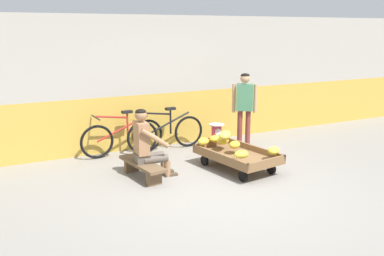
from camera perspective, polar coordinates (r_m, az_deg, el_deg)
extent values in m
plane|color=gray|center=(6.52, 4.85, -8.28)|extent=(80.00, 80.00, 0.00)
cube|color=gold|center=(8.90, -5.20, 1.19)|extent=(16.00, 0.30, 1.10)
cube|color=#A8A399|center=(8.72, -5.37, 9.69)|extent=(16.00, 0.30, 1.54)
cube|color=brown|center=(7.39, 6.02, -3.78)|extent=(1.04, 1.55, 0.05)
cube|color=brown|center=(7.12, 3.61, -3.76)|extent=(0.25, 1.43, 0.10)
cube|color=brown|center=(7.63, 8.29, -2.72)|extent=(0.25, 1.43, 0.10)
cube|color=brown|center=(7.89, 2.67, -2.08)|extent=(0.84, 0.16, 0.10)
cube|color=brown|center=(6.89, 9.90, -4.52)|extent=(0.84, 0.16, 0.10)
cylinder|color=black|center=(7.62, 1.69, -4.35)|extent=(0.08, 0.19, 0.18)
cylinder|color=black|center=(8.00, 5.30, -3.55)|extent=(0.08, 0.19, 0.18)
cylinder|color=black|center=(6.88, 6.80, -6.36)|extent=(0.08, 0.19, 0.18)
cylinder|color=black|center=(7.30, 10.48, -5.35)|extent=(0.08, 0.19, 0.18)
ellipsoid|color=yellow|center=(6.85, 6.58, -3.49)|extent=(0.25, 0.19, 0.13)
ellipsoid|color=yellow|center=(7.14, 10.79, -2.96)|extent=(0.30, 0.27, 0.13)
ellipsoid|color=gold|center=(7.77, 3.12, -1.45)|extent=(0.26, 0.21, 0.13)
ellipsoid|color=gold|center=(7.40, 5.69, -2.22)|extent=(0.30, 0.28, 0.13)
ellipsoid|color=gold|center=(7.64, 4.11, -1.72)|extent=(0.27, 0.22, 0.13)
ellipsoid|color=gold|center=(7.58, 1.53, -1.79)|extent=(0.30, 0.27, 0.13)
ellipsoid|color=yellow|center=(7.59, 4.49, -0.83)|extent=(0.30, 0.29, 0.13)
ellipsoid|color=yellow|center=(7.45, 4.37, -1.04)|extent=(0.30, 0.28, 0.13)
cube|color=brown|center=(6.99, -6.65, -4.72)|extent=(0.43, 1.13, 0.05)
cube|color=brown|center=(7.35, -8.03, -4.95)|extent=(0.25, 0.11, 0.22)
cube|color=brown|center=(6.71, -5.07, -6.66)|extent=(0.25, 0.11, 0.22)
cylinder|color=#9E704C|center=(7.22, -3.79, -4.99)|extent=(0.10, 0.10, 0.27)
cube|color=#4C3D2D|center=(7.27, -3.33, -5.79)|extent=(0.23, 0.10, 0.04)
cylinder|color=brown|center=(7.10, -5.34, -3.76)|extent=(0.41, 0.15, 0.13)
cylinder|color=#9E704C|center=(7.06, -3.29, -5.40)|extent=(0.10, 0.10, 0.27)
cube|color=#4C3D2D|center=(7.12, -2.82, -6.22)|extent=(0.23, 0.10, 0.04)
cylinder|color=brown|center=(6.94, -4.86, -4.15)|extent=(0.41, 0.15, 0.13)
cube|color=brown|center=(6.96, -6.67, -3.98)|extent=(0.24, 0.29, 0.14)
cube|color=#9E704C|center=(6.87, -6.74, -1.34)|extent=(0.20, 0.33, 0.52)
cylinder|color=#9E704C|center=(7.09, -5.99, -0.65)|extent=(0.47, 0.11, 0.36)
cylinder|color=#9E704C|center=(6.72, -4.94, -1.38)|extent=(0.47, 0.11, 0.36)
sphere|color=#9E704C|center=(6.79, -6.83, 1.73)|extent=(0.19, 0.19, 0.19)
ellipsoid|color=black|center=(6.78, -6.84, 2.16)|extent=(0.17, 0.17, 0.09)
cube|color=red|center=(8.31, 3.25, -2.45)|extent=(0.36, 0.28, 0.30)
cylinder|color=#28282D|center=(8.27, 3.26, -1.35)|extent=(0.20, 0.20, 0.03)
cube|color=#C6384C|center=(8.23, 3.28, -0.44)|extent=(0.16, 0.10, 0.24)
cylinder|color=white|center=(8.19, 3.47, -0.52)|extent=(0.13, 0.01, 0.13)
cylinder|color=#B2B5BA|center=(8.20, 3.29, 0.48)|extent=(0.30, 0.30, 0.01)
torus|color=black|center=(8.15, -12.52, -1.81)|extent=(0.64, 0.07, 0.64)
torus|color=black|center=(8.49, -5.93, -0.98)|extent=(0.64, 0.07, 0.64)
cylinder|color=#AD231E|center=(8.26, -9.21, -0.05)|extent=(1.03, 0.07, 0.43)
cylinder|color=#AD231E|center=(8.28, -8.57, 0.30)|extent=(0.04, 0.04, 0.48)
cylinder|color=#AD231E|center=(8.14, -10.62, 1.44)|extent=(0.62, 0.06, 0.12)
cube|color=black|center=(8.23, -8.63, 2.13)|extent=(0.20, 0.11, 0.05)
cylinder|color=black|center=(8.05, -12.68, 1.36)|extent=(0.04, 0.48, 0.03)
torus|color=black|center=(8.34, -6.60, -1.25)|extent=(0.64, 0.07, 0.64)
torus|color=black|center=(8.77, -0.46, -0.45)|extent=(0.64, 0.07, 0.64)
cylinder|color=black|center=(8.50, -3.47, 0.47)|extent=(1.03, 0.07, 0.43)
cylinder|color=black|center=(8.53, -2.87, 0.80)|extent=(0.04, 0.04, 0.48)
cylinder|color=black|center=(8.36, -4.76, 1.92)|extent=(0.62, 0.06, 0.12)
cube|color=black|center=(8.48, -2.89, 2.58)|extent=(0.20, 0.11, 0.05)
cylinder|color=black|center=(8.24, -6.69, 1.85)|extent=(0.05, 0.48, 0.03)
cylinder|color=brown|center=(8.60, 7.42, -0.28)|extent=(0.10, 0.10, 0.80)
cylinder|color=brown|center=(8.59, 6.36, -0.27)|extent=(0.10, 0.10, 0.80)
cube|color=#427A56|center=(8.47, 7.01, 4.07)|extent=(0.38, 0.34, 0.52)
cylinder|color=tan|center=(8.49, 8.43, 3.91)|extent=(0.07, 0.07, 0.56)
cylinder|color=tan|center=(8.47, 5.59, 3.97)|extent=(0.07, 0.07, 0.56)
sphere|color=tan|center=(8.42, 7.08, 6.59)|extent=(0.19, 0.19, 0.19)
ellipsoid|color=black|center=(8.42, 7.09, 6.95)|extent=(0.17, 0.17, 0.09)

